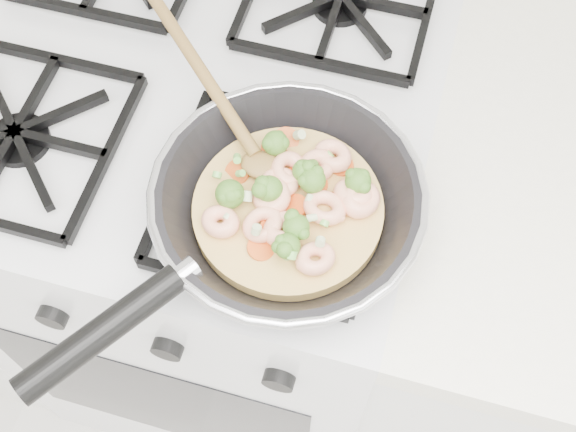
# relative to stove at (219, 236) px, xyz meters

# --- Properties ---
(stove) EXTENTS (0.60, 0.60, 0.92)m
(stove) POSITION_rel_stove_xyz_m (0.00, 0.00, 0.00)
(stove) COLOR white
(stove) RESTS_ON ground
(skillet) EXTENTS (0.37, 0.47, 0.09)m
(skillet) POSITION_rel_stove_xyz_m (0.17, -0.18, 0.49)
(skillet) COLOR black
(skillet) RESTS_ON stove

